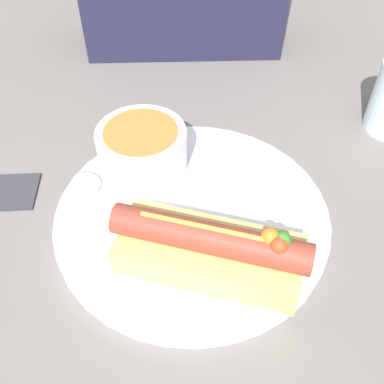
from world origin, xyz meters
name	(u,v)px	position (x,y,z in m)	size (l,w,h in m)	color
ground_plane	(192,219)	(0.00, 0.00, 0.00)	(4.00, 4.00, 0.00)	slate
dinner_plate	(192,216)	(0.00, 0.00, 0.01)	(0.29, 0.29, 0.01)	white
hot_dog	(210,249)	(0.01, -0.07, 0.04)	(0.18, 0.12, 0.06)	#DBAD60
soup_bowl	(142,148)	(-0.05, 0.07, 0.04)	(0.10, 0.10, 0.05)	silver
spoon	(95,194)	(-0.11, 0.03, 0.02)	(0.11, 0.14, 0.01)	#B7B7BC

